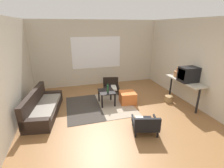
{
  "coord_description": "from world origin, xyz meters",
  "views": [
    {
      "loc": [
        -1.26,
        -3.82,
        2.48
      ],
      "look_at": [
        0.02,
        0.71,
        0.78
      ],
      "focal_mm": 26.17,
      "sensor_mm": 36.0,
      "label": 1
    }
  ],
  "objects_px": {
    "console_shelf": "(184,83)",
    "glass_bottle": "(108,89)",
    "armchair_by_window": "(111,86)",
    "couch": "(42,108)",
    "ottoman_orange": "(128,98)",
    "coffee_table": "(107,94)",
    "armchair_striped_foreground": "(146,124)",
    "clay_vase": "(178,73)",
    "crt_television": "(189,74)",
    "wicker_basket": "(169,99)"
  },
  "relations": [
    {
      "from": "console_shelf",
      "to": "glass_bottle",
      "type": "bearing_deg",
      "value": 167.24
    },
    {
      "from": "console_shelf",
      "to": "glass_bottle",
      "type": "distance_m",
      "value": 2.48
    },
    {
      "from": "armchair_by_window",
      "to": "couch",
      "type": "bearing_deg",
      "value": -155.03
    },
    {
      "from": "armchair_by_window",
      "to": "ottoman_orange",
      "type": "relative_size",
      "value": 1.4
    },
    {
      "from": "coffee_table",
      "to": "couch",
      "type": "bearing_deg",
      "value": -175.4
    },
    {
      "from": "couch",
      "to": "glass_bottle",
      "type": "relative_size",
      "value": 6.91
    },
    {
      "from": "armchair_by_window",
      "to": "armchair_striped_foreground",
      "type": "distance_m",
      "value": 2.72
    },
    {
      "from": "armchair_by_window",
      "to": "coffee_table",
      "type": "bearing_deg",
      "value": -113.27
    },
    {
      "from": "ottoman_orange",
      "to": "console_shelf",
      "type": "distance_m",
      "value": 1.89
    },
    {
      "from": "clay_vase",
      "to": "glass_bottle",
      "type": "bearing_deg",
      "value": 176.21
    },
    {
      "from": "ottoman_orange",
      "to": "crt_television",
      "type": "distance_m",
      "value": 2.04
    },
    {
      "from": "crt_television",
      "to": "glass_bottle",
      "type": "height_order",
      "value": "crt_television"
    },
    {
      "from": "crt_television",
      "to": "armchair_striped_foreground",
      "type": "bearing_deg",
      "value": -152.67
    },
    {
      "from": "coffee_table",
      "to": "armchair_striped_foreground",
      "type": "relative_size",
      "value": 0.79
    },
    {
      "from": "console_shelf",
      "to": "couch",
      "type": "bearing_deg",
      "value": 173.56
    },
    {
      "from": "crt_television",
      "to": "clay_vase",
      "type": "xyz_separation_m",
      "value": [
        0.0,
        0.52,
        -0.12
      ]
    },
    {
      "from": "clay_vase",
      "to": "armchair_by_window",
      "type": "bearing_deg",
      "value": 148.92
    },
    {
      "from": "armchair_striped_foreground",
      "to": "crt_television",
      "type": "relative_size",
      "value": 1.31
    },
    {
      "from": "armchair_by_window",
      "to": "ottoman_orange",
      "type": "bearing_deg",
      "value": -74.66
    },
    {
      "from": "ottoman_orange",
      "to": "coffee_table",
      "type": "bearing_deg",
      "value": 171.09
    },
    {
      "from": "armchair_striped_foreground",
      "to": "glass_bottle",
      "type": "distance_m",
      "value": 1.77
    },
    {
      "from": "wicker_basket",
      "to": "crt_television",
      "type": "bearing_deg",
      "value": -47.9
    },
    {
      "from": "clay_vase",
      "to": "wicker_basket",
      "type": "xyz_separation_m",
      "value": [
        -0.34,
        -0.15,
        -0.84
      ]
    },
    {
      "from": "armchair_striped_foreground",
      "to": "ottoman_orange",
      "type": "xyz_separation_m",
      "value": [
        0.18,
        1.66,
        -0.05
      ]
    },
    {
      "from": "console_shelf",
      "to": "crt_television",
      "type": "bearing_deg",
      "value": -91.36
    },
    {
      "from": "ottoman_orange",
      "to": "crt_television",
      "type": "xyz_separation_m",
      "value": [
        1.72,
        -0.68,
        0.87
      ]
    },
    {
      "from": "crt_television",
      "to": "clay_vase",
      "type": "height_order",
      "value": "crt_television"
    },
    {
      "from": "console_shelf",
      "to": "clay_vase",
      "type": "xyz_separation_m",
      "value": [
        0.0,
        0.39,
        0.21
      ]
    },
    {
      "from": "ottoman_orange",
      "to": "console_shelf",
      "type": "xyz_separation_m",
      "value": [
        1.73,
        -0.54,
        0.54
      ]
    },
    {
      "from": "armchair_striped_foreground",
      "to": "clay_vase",
      "type": "relative_size",
      "value": 2.28
    },
    {
      "from": "couch",
      "to": "crt_television",
      "type": "height_order",
      "value": "crt_television"
    },
    {
      "from": "couch",
      "to": "armchair_striped_foreground",
      "type": "relative_size",
      "value": 2.76
    },
    {
      "from": "armchair_striped_foreground",
      "to": "console_shelf",
      "type": "xyz_separation_m",
      "value": [
        1.9,
        1.12,
        0.49
      ]
    },
    {
      "from": "console_shelf",
      "to": "wicker_basket",
      "type": "height_order",
      "value": "console_shelf"
    },
    {
      "from": "glass_bottle",
      "to": "wicker_basket",
      "type": "distance_m",
      "value": 2.15
    },
    {
      "from": "couch",
      "to": "armchair_by_window",
      "type": "xyz_separation_m",
      "value": [
        2.37,
        1.11,
        0.03
      ]
    },
    {
      "from": "glass_bottle",
      "to": "console_shelf",
      "type": "bearing_deg",
      "value": -12.76
    },
    {
      "from": "armchair_by_window",
      "to": "crt_television",
      "type": "relative_size",
      "value": 1.27
    },
    {
      "from": "ottoman_orange",
      "to": "couch",
      "type": "bearing_deg",
      "value": -178.95
    },
    {
      "from": "glass_bottle",
      "to": "clay_vase",
      "type": "bearing_deg",
      "value": -3.79
    },
    {
      "from": "clay_vase",
      "to": "wicker_basket",
      "type": "height_order",
      "value": "clay_vase"
    },
    {
      "from": "armchair_by_window",
      "to": "crt_television",
      "type": "xyz_separation_m",
      "value": [
        2.01,
        -1.74,
        0.81
      ]
    },
    {
      "from": "ottoman_orange",
      "to": "wicker_basket",
      "type": "xyz_separation_m",
      "value": [
        1.39,
        -0.31,
        -0.09
      ]
    },
    {
      "from": "coffee_table",
      "to": "crt_television",
      "type": "relative_size",
      "value": 1.04
    },
    {
      "from": "armchair_by_window",
      "to": "glass_bottle",
      "type": "distance_m",
      "value": 1.18
    },
    {
      "from": "armchair_striped_foreground",
      "to": "ottoman_orange",
      "type": "relative_size",
      "value": 1.45
    },
    {
      "from": "glass_bottle",
      "to": "coffee_table",
      "type": "bearing_deg",
      "value": 96.99
    },
    {
      "from": "console_shelf",
      "to": "armchair_striped_foreground",
      "type": "bearing_deg",
      "value": -149.62
    },
    {
      "from": "armchair_striped_foreground",
      "to": "crt_television",
      "type": "bearing_deg",
      "value": 27.33
    },
    {
      "from": "couch",
      "to": "armchair_striped_foreground",
      "type": "xyz_separation_m",
      "value": [
        2.49,
        -1.61,
        0.02
      ]
    }
  ]
}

